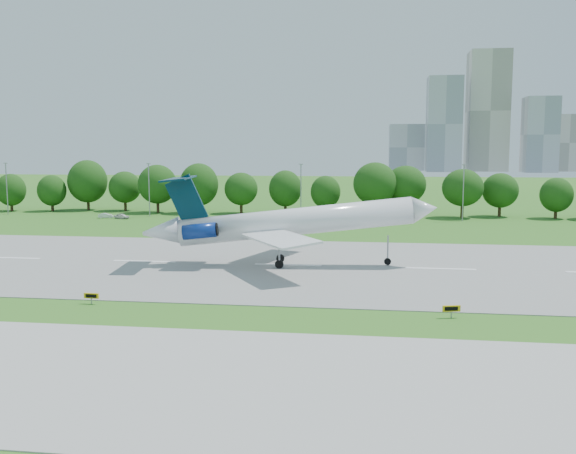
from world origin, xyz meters
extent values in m
plane|color=#28651A|center=(0.00, 0.00, 0.00)|extent=(600.00, 600.00, 0.00)
cube|color=gray|center=(0.00, 25.00, 0.04)|extent=(400.00, 45.00, 0.08)
cylinder|color=#382314|center=(-60.00, 92.00, 1.80)|extent=(0.70, 0.70, 3.60)
sphere|color=#1B4411|center=(-60.00, 92.00, 6.20)|extent=(8.40, 8.40, 8.40)
cylinder|color=#382314|center=(-20.00, 92.00, 1.80)|extent=(0.70, 0.70, 3.60)
sphere|color=#1B4411|center=(-20.00, 92.00, 6.20)|extent=(8.40, 8.40, 8.40)
cylinder|color=#382314|center=(20.00, 92.00, 1.80)|extent=(0.70, 0.70, 3.60)
sphere|color=#1B4411|center=(20.00, 92.00, 6.20)|extent=(8.40, 8.40, 8.40)
cylinder|color=#382314|center=(60.00, 92.00, 1.80)|extent=(0.70, 0.70, 3.60)
sphere|color=#1B4411|center=(60.00, 92.00, 6.20)|extent=(8.40, 8.40, 8.40)
cylinder|color=gray|center=(-55.00, 82.00, 6.00)|extent=(0.24, 0.24, 12.00)
cube|color=gray|center=(-55.00, 82.00, 12.10)|extent=(0.90, 0.25, 0.18)
cylinder|color=gray|center=(-20.00, 82.00, 6.00)|extent=(0.24, 0.24, 12.00)
cube|color=gray|center=(-20.00, 82.00, 12.10)|extent=(0.90, 0.25, 0.18)
cylinder|color=gray|center=(15.00, 82.00, 6.00)|extent=(0.24, 0.24, 12.00)
cube|color=gray|center=(15.00, 82.00, 12.10)|extent=(0.90, 0.25, 0.18)
cylinder|color=gray|center=(50.00, 82.00, 6.00)|extent=(0.24, 0.24, 12.00)
cube|color=gray|center=(50.00, 82.00, 12.10)|extent=(0.90, 0.25, 0.18)
cube|color=#B2B2B7|center=(75.00, 380.00, 31.00)|extent=(22.00, 22.00, 62.00)
cube|color=beige|center=(105.00, 395.00, 40.00)|extent=(26.00, 26.00, 80.00)
cube|color=#B2B2B7|center=(135.00, 375.00, 24.00)|extent=(20.00, 20.00, 48.00)
cube|color=beige|center=(158.00, 400.00, 19.00)|extent=(18.00, 18.00, 38.00)
cube|color=#B2B2B7|center=(52.00, 405.00, 16.00)|extent=(24.00, 24.00, 32.00)
cylinder|color=white|center=(20.97, 25.00, 5.93)|extent=(31.25, 7.28, 6.71)
cone|color=white|center=(37.91, 27.04, 7.66)|extent=(4.04, 4.01, 3.91)
cone|color=white|center=(3.21, 22.86, 4.53)|extent=(5.67, 4.20, 4.08)
cube|color=white|center=(19.99, 17.63, 4.71)|extent=(11.42, 14.06, 0.78)
cube|color=white|center=(18.27, 31.92, 4.71)|extent=(9.04, 14.30, 0.78)
cube|color=#05293C|center=(6.68, 23.28, 8.74)|extent=(5.71, 1.19, 7.05)
cube|color=#05293C|center=(5.66, 23.16, 11.61)|extent=(4.44, 10.09, 0.56)
cylinder|color=navy|center=(9.04, 20.87, 4.99)|extent=(4.69, 2.48, 2.38)
cylinder|color=navy|center=(8.40, 26.18, 4.99)|extent=(4.69, 2.48, 2.38)
cylinder|color=gray|center=(33.21, 26.47, 2.37)|extent=(0.21, 0.21, 3.53)
cylinder|color=black|center=(33.21, 26.47, 0.60)|extent=(0.96, 0.42, 0.93)
cylinder|color=gray|center=(19.19, 22.51, 2.37)|extent=(0.25, 0.25, 3.53)
cylinder|color=black|center=(19.19, 22.51, 0.60)|extent=(1.18, 0.59, 1.13)
cylinder|color=gray|center=(18.65, 27.00, 2.37)|extent=(0.25, 0.25, 3.53)
cylinder|color=black|center=(18.65, 27.00, 0.60)|extent=(1.18, 0.59, 1.13)
cube|color=gray|center=(3.25, 1.18, 0.34)|extent=(0.10, 0.10, 0.69)
cube|color=#E9B00C|center=(3.25, 1.18, 0.83)|extent=(1.58, 0.26, 0.54)
cube|color=black|center=(3.24, 1.07, 0.83)|extent=(1.18, 0.08, 0.34)
cube|color=gray|center=(38.65, 0.63, 0.37)|extent=(0.13, 0.13, 0.74)
cube|color=#E9B00C|center=(38.65, 0.63, 0.89)|extent=(1.68, 0.57, 0.58)
cube|color=black|center=(38.67, 0.52, 0.89)|extent=(1.23, 0.31, 0.37)
imported|color=silver|center=(-28.66, 77.47, 0.54)|extent=(3.48, 2.18, 1.08)
imported|color=silver|center=(-24.45, 76.44, 0.59)|extent=(3.68, 2.17, 1.17)
camera|label=1|loc=(31.58, -58.79, 15.65)|focal=40.00mm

